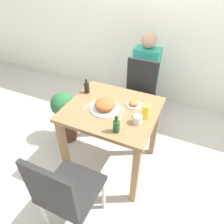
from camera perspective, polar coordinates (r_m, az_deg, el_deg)
name	(u,v)px	position (r m, az deg, el deg)	size (l,w,h in m)	color
ground_plane	(112,161)	(2.41, 0.00, -13.93)	(16.00, 16.00, 0.00)	beige
wall_back	(161,14)	(3.07, 13.70, 25.56)	(8.00, 0.05, 2.60)	white
dining_table	(112,119)	(1.95, 0.00, -2.11)	(0.85, 0.76, 0.78)	olive
chair_near	(65,192)	(1.61, -13.37, -21.44)	(0.42, 0.42, 0.92)	black
chair_far	(138,92)	(2.60, 7.46, 5.62)	(0.42, 0.42, 0.92)	black
food_plate	(105,105)	(1.82, -1.96, 1.94)	(0.28, 0.28, 0.10)	white
side_plate	(134,103)	(1.89, 6.31, 2.45)	(0.15, 0.15, 0.06)	white
drink_cup	(138,119)	(1.68, 7.31, -2.13)	(0.08, 0.08, 0.07)	silver
juice_glass	(146,111)	(1.74, 9.76, 0.22)	(0.07, 0.07, 0.13)	gold
sauce_bottle	(87,87)	(2.08, -7.24, 6.98)	(0.05, 0.05, 0.16)	black
condiment_bottle	(116,126)	(1.58, 1.24, -3.92)	(0.05, 0.05, 0.16)	#194C23
fork_utensil	(89,104)	(1.92, -6.50, 2.16)	(0.03, 0.19, 0.00)	silver
spoon_utensil	(122,113)	(1.79, 2.94, -0.43)	(0.04, 0.18, 0.00)	silver
potted_plant_left	(65,115)	(2.51, -13.31, -0.71)	(0.30, 0.30, 0.67)	#51331E
person_figure	(145,75)	(2.91, 9.46, 10.30)	(0.34, 0.22, 1.17)	#2D3347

